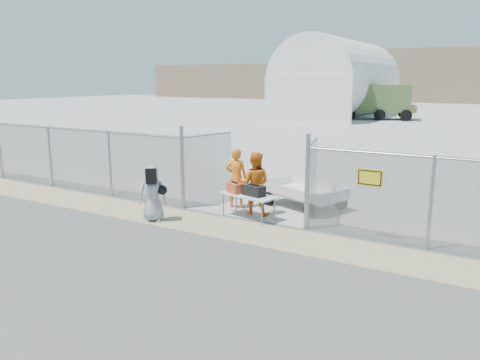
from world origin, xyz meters
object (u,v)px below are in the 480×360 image
Objects in this scene: security_worker_left at (236,178)px; security_worker_right at (255,184)px; folding_table at (248,206)px; utility_trailer at (304,195)px; visitor at (152,193)px.

security_worker_left reaches higher than security_worker_right.
folding_table is 0.88× the size of security_worker_right.
folding_table is 0.88× the size of security_worker_left.
security_worker_right is at bearing -102.55° from utility_trailer.
utility_trailer is (1.77, 1.07, -0.54)m from security_worker_left.
utility_trailer is at bearing -138.60° from security_worker_right.
security_worker_right is 0.58× the size of utility_trailer.
visitor is at bearing -131.93° from folding_table.
security_worker_left is (-0.86, 0.78, 0.58)m from folding_table.
visitor is (-2.14, -1.56, 0.44)m from folding_table.
security_worker_right is 2.90m from visitor.
visitor is at bearing 26.24° from security_worker_right.
visitor is at bearing 48.91° from security_worker_left.
folding_table is 2.07m from utility_trailer.
utility_trailer reaches higher than folding_table.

